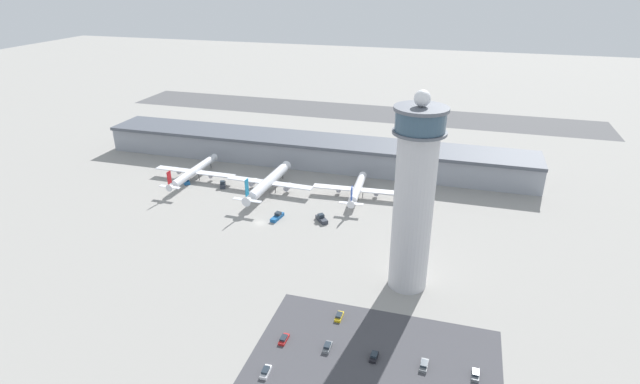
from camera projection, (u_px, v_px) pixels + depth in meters
ground_plane at (260, 223)px, 200.15m from camera, size 1000.00×1000.00×0.00m
terminal_building at (311, 151)px, 258.65m from camera, size 223.59×25.00×13.75m
runway_strip at (356, 112)px, 355.98m from camera, size 335.38×44.00×0.01m
control_tower at (414, 197)px, 148.75m from camera, size 15.52×15.52×63.20m
parking_lot_surface at (375, 358)px, 130.78m from camera, size 64.00×40.00×0.01m
airplane_gate_alpha at (194, 171)px, 239.35m from camera, size 41.34×42.49×12.06m
airplane_gate_bravo at (268, 182)px, 226.08m from camera, size 41.42×44.95×14.59m
airplane_gate_charlie at (357, 189)px, 221.11m from camera, size 40.57×33.87×11.76m
service_truck_catering at (277, 217)px, 203.26m from camera, size 3.58×8.07×2.63m
service_truck_fuel at (223, 185)px, 233.01m from camera, size 4.60×6.41×3.16m
service_truck_baggage at (322, 219)px, 201.34m from camera, size 6.44×6.78×2.89m
service_truck_water at (186, 181)px, 237.09m from camera, size 5.75×5.88×2.96m
car_green_van at (374, 356)px, 130.40m from camera, size 2.02×4.17×1.53m
car_white_wagon at (327, 347)px, 133.66m from camera, size 1.80×4.40×1.59m
car_yellow_taxi at (284, 339)px, 136.59m from camera, size 1.87×4.55×1.37m
car_navy_sedan at (339, 316)px, 145.50m from camera, size 1.90×4.60×1.46m
car_blue_compact at (266, 372)px, 125.48m from camera, size 1.98×4.64×1.53m
car_red_hatchback at (476, 375)px, 124.63m from camera, size 1.96×4.38×1.48m
car_black_suv at (424, 365)px, 127.53m from camera, size 2.11×4.74×1.54m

